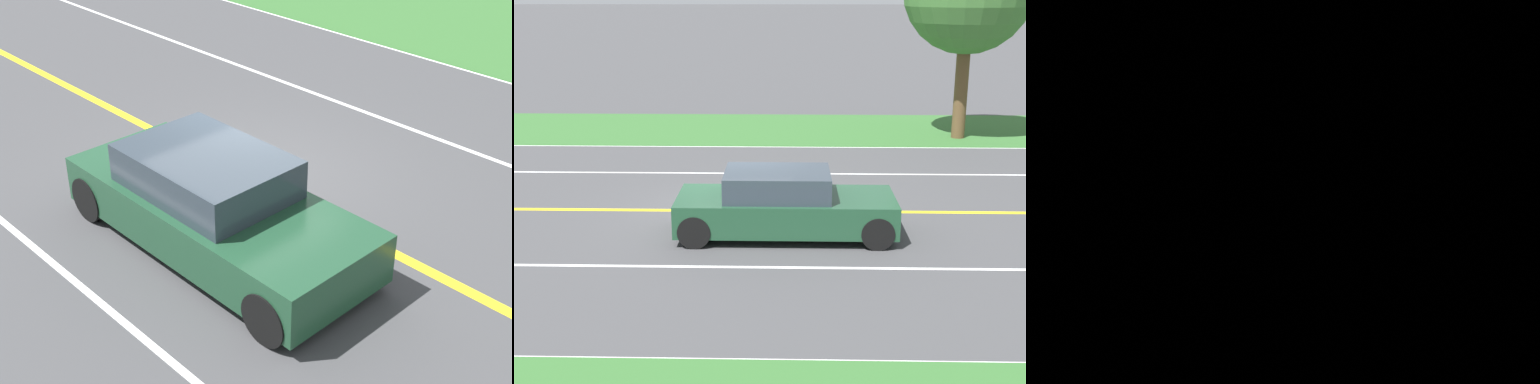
% 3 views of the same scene
% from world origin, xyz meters
% --- Properties ---
extents(ground_plane, '(400.00, 400.00, 0.00)m').
position_xyz_m(ground_plane, '(0.00, 0.00, 0.00)').
color(ground_plane, '#424244').
extents(centre_divider_line, '(0.18, 160.00, 0.01)m').
position_xyz_m(centre_divider_line, '(0.00, 0.00, 0.00)').
color(centre_divider_line, yellow).
rests_on(centre_divider_line, ground).
extents(lane_edge_line_right, '(0.14, 160.00, 0.01)m').
position_xyz_m(lane_edge_line_right, '(7.00, 0.00, 0.00)').
color(lane_edge_line_right, white).
rests_on(lane_edge_line_right, ground).
extents(lane_dash_same_dir, '(0.10, 160.00, 0.01)m').
position_xyz_m(lane_dash_same_dir, '(3.50, 0.00, 0.00)').
color(lane_dash_same_dir, white).
rests_on(lane_dash_same_dir, ground).
extents(lane_dash_oncoming, '(0.10, 160.00, 0.01)m').
position_xyz_m(lane_dash_oncoming, '(-3.50, 0.00, 0.00)').
color(lane_dash_oncoming, white).
rests_on(lane_dash_oncoming, ground).
extents(grass_verge_right, '(6.00, 160.00, 0.03)m').
position_xyz_m(grass_verge_right, '(10.00, 0.00, 0.01)').
color(grass_verge_right, '#33662D').
rests_on(grass_verge_right, ground).
extents(ego_car, '(1.88, 4.56, 1.40)m').
position_xyz_m(ego_car, '(1.65, 1.07, 0.66)').
color(ego_car, '#1E472D').
rests_on(ego_car, ground).
extents(dog, '(0.38, 1.24, 0.86)m').
position_xyz_m(dog, '(0.48, 0.99, 0.53)').
color(dog, black).
rests_on(dog, ground).
extents(car_trailing_near, '(1.82, 4.60, 1.46)m').
position_xyz_m(car_trailing_near, '(5.25, -18.92, 0.67)').
color(car_trailing_near, navy).
rests_on(car_trailing_near, ground).
extents(roadside_tree_left_near, '(4.27, 4.27, 7.15)m').
position_xyz_m(roadside_tree_left_near, '(-8.51, 7.06, 4.99)').
color(roadside_tree_left_near, brown).
rests_on(roadside_tree_left_near, ground).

